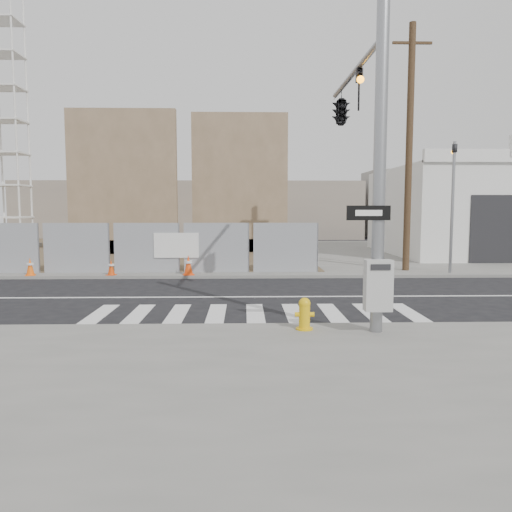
{
  "coord_description": "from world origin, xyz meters",
  "views": [
    {
      "loc": [
        -0.3,
        -15.08,
        2.73
      ],
      "look_at": [
        0.05,
        -1.42,
        1.4
      ],
      "focal_mm": 35.0,
      "sensor_mm": 36.0,
      "label": 1
    }
  ],
  "objects_px": {
    "fire_hydrant": "(304,314)",
    "traffic_cone_b": "(30,267)",
    "traffic_cone_c": "(111,267)",
    "traffic_cone_d": "(188,265)",
    "signal_pole": "(352,128)",
    "crane_tower": "(7,106)",
    "auto_shop": "(495,211)"
  },
  "relations": [
    {
      "from": "signal_pole",
      "to": "auto_shop",
      "type": "height_order",
      "value": "signal_pole"
    },
    {
      "from": "crane_tower",
      "to": "auto_shop",
      "type": "height_order",
      "value": "crane_tower"
    },
    {
      "from": "signal_pole",
      "to": "crane_tower",
      "type": "distance_m",
      "value": 26.21
    },
    {
      "from": "traffic_cone_c",
      "to": "traffic_cone_d",
      "type": "height_order",
      "value": "traffic_cone_d"
    },
    {
      "from": "crane_tower",
      "to": "traffic_cone_d",
      "type": "height_order",
      "value": "crane_tower"
    },
    {
      "from": "fire_hydrant",
      "to": "traffic_cone_b",
      "type": "bearing_deg",
      "value": 140.47
    },
    {
      "from": "traffic_cone_c",
      "to": "traffic_cone_d",
      "type": "distance_m",
      "value": 2.99
    },
    {
      "from": "auto_shop",
      "to": "traffic_cone_c",
      "type": "xyz_separation_m",
      "value": [
        -19.43,
        -8.75,
        -2.11
      ]
    },
    {
      "from": "fire_hydrant",
      "to": "traffic_cone_d",
      "type": "xyz_separation_m",
      "value": [
        -3.45,
        8.82,
        0.04
      ]
    },
    {
      "from": "traffic_cone_c",
      "to": "traffic_cone_d",
      "type": "relative_size",
      "value": 0.79
    },
    {
      "from": "signal_pole",
      "to": "auto_shop",
      "type": "xyz_separation_m",
      "value": [
        11.5,
        15.01,
        -2.25
      ]
    },
    {
      "from": "signal_pole",
      "to": "fire_hydrant",
      "type": "bearing_deg",
      "value": -120.23
    },
    {
      "from": "signal_pole",
      "to": "traffic_cone_b",
      "type": "height_order",
      "value": "signal_pole"
    },
    {
      "from": "signal_pole",
      "to": "crane_tower",
      "type": "bearing_deg",
      "value": 132.57
    },
    {
      "from": "signal_pole",
      "to": "fire_hydrant",
      "type": "relative_size",
      "value": 10.14
    },
    {
      "from": "signal_pole",
      "to": "auto_shop",
      "type": "relative_size",
      "value": 0.58
    },
    {
      "from": "traffic_cone_b",
      "to": "fire_hydrant",
      "type": "bearing_deg",
      "value": -42.75
    },
    {
      "from": "traffic_cone_b",
      "to": "traffic_cone_d",
      "type": "xyz_separation_m",
      "value": [
        6.09,
        -0.0,
        0.05
      ]
    },
    {
      "from": "traffic_cone_d",
      "to": "traffic_cone_c",
      "type": "bearing_deg",
      "value": 180.0
    },
    {
      "from": "signal_pole",
      "to": "traffic_cone_c",
      "type": "relative_size",
      "value": 11.25
    },
    {
      "from": "fire_hydrant",
      "to": "traffic_cone_b",
      "type": "distance_m",
      "value": 12.99
    },
    {
      "from": "traffic_cone_d",
      "to": "auto_shop",
      "type": "bearing_deg",
      "value": 28.01
    },
    {
      "from": "crane_tower",
      "to": "traffic_cone_c",
      "type": "height_order",
      "value": "crane_tower"
    },
    {
      "from": "signal_pole",
      "to": "traffic_cone_c",
      "type": "distance_m",
      "value": 11.0
    },
    {
      "from": "signal_pole",
      "to": "traffic_cone_c",
      "type": "xyz_separation_m",
      "value": [
        -7.93,
        6.27,
        -4.36
      ]
    },
    {
      "from": "fire_hydrant",
      "to": "traffic_cone_c",
      "type": "relative_size",
      "value": 1.11
    },
    {
      "from": "auto_shop",
      "to": "traffic_cone_c",
      "type": "height_order",
      "value": "auto_shop"
    },
    {
      "from": "signal_pole",
      "to": "traffic_cone_b",
      "type": "bearing_deg",
      "value": 150.4
    },
    {
      "from": "signal_pole",
      "to": "traffic_cone_b",
      "type": "relative_size",
      "value": 10.12
    },
    {
      "from": "crane_tower",
      "to": "signal_pole",
      "type": "bearing_deg",
      "value": -47.43
    },
    {
      "from": "signal_pole",
      "to": "fire_hydrant",
      "type": "height_order",
      "value": "signal_pole"
    },
    {
      "from": "traffic_cone_c",
      "to": "traffic_cone_d",
      "type": "bearing_deg",
      "value": 0.0
    }
  ]
}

